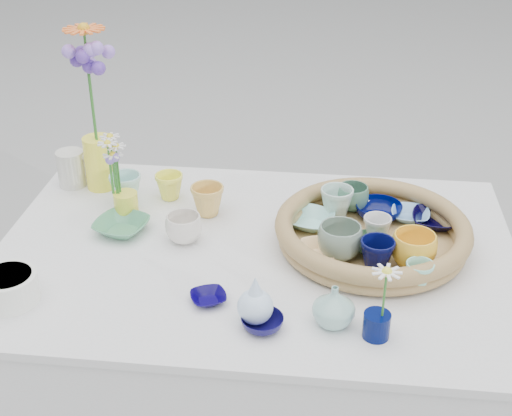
# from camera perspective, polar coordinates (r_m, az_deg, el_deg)

# --- Properties ---
(wicker_tray) EXTENTS (0.47, 0.47, 0.08)m
(wicker_tray) POSITION_cam_1_polar(r_m,az_deg,el_deg) (1.75, 9.28, -1.94)
(wicker_tray) COLOR brown
(wicker_tray) RESTS_ON display_table
(tray_ceramic_0) EXTENTS (0.14, 0.14, 0.04)m
(tray_ceramic_0) POSITION_cam_1_polar(r_m,az_deg,el_deg) (1.85, 9.78, -0.24)
(tray_ceramic_0) COLOR #000643
(tray_ceramic_0) RESTS_ON wicker_tray
(tray_ceramic_1) EXTENTS (0.13, 0.13, 0.03)m
(tray_ceramic_1) POSITION_cam_1_polar(r_m,az_deg,el_deg) (1.84, 14.15, -0.95)
(tray_ceramic_1) COLOR black
(tray_ceramic_1) RESTS_ON wicker_tray
(tray_ceramic_2) EXTENTS (0.11, 0.11, 0.08)m
(tray_ceramic_2) POSITION_cam_1_polar(r_m,az_deg,el_deg) (1.66, 12.50, -3.31)
(tray_ceramic_2) COLOR yellow
(tray_ceramic_2) RESTS_ON wicker_tray
(tray_ceramic_3) EXTENTS (0.12, 0.12, 0.03)m
(tray_ceramic_3) POSITION_cam_1_polar(r_m,az_deg,el_deg) (1.71, 9.23, -2.92)
(tray_ceramic_3) COLOR #4E7E57
(tray_ceramic_3) RESTS_ON wicker_tray
(tray_ceramic_4) EXTENTS (0.13, 0.13, 0.08)m
(tray_ceramic_4) POSITION_cam_1_polar(r_m,az_deg,el_deg) (1.66, 6.72, -2.68)
(tray_ceramic_4) COLOR gray
(tray_ceramic_4) RESTS_ON wicker_tray
(tray_ceramic_5) EXTENTS (0.16, 0.16, 0.03)m
(tray_ceramic_5) POSITION_cam_1_polar(r_m,az_deg,el_deg) (1.79, 4.26, -0.98)
(tray_ceramic_5) COLOR #99E3DE
(tray_ceramic_5) RESTS_ON wicker_tray
(tray_ceramic_6) EXTENTS (0.09, 0.09, 0.08)m
(tray_ceramic_6) POSITION_cam_1_polar(r_m,az_deg,el_deg) (1.83, 6.47, 0.43)
(tray_ceramic_6) COLOR #AFD1C5
(tray_ceramic_6) RESTS_ON wicker_tray
(tray_ceramic_7) EXTENTS (0.08, 0.08, 0.06)m
(tray_ceramic_7) POSITION_cam_1_polar(r_m,az_deg,el_deg) (1.74, 9.64, -1.65)
(tray_ceramic_7) COLOR silver
(tray_ceramic_7) RESTS_ON wicker_tray
(tray_ceramic_8) EXTENTS (0.10, 0.10, 0.02)m
(tray_ceramic_8) POSITION_cam_1_polar(r_m,az_deg,el_deg) (1.86, 12.24, -0.56)
(tray_ceramic_8) COLOR #86C5FE
(tray_ceramic_8) RESTS_ON wicker_tray
(tray_ceramic_9) EXTENTS (0.09, 0.09, 0.07)m
(tray_ceramic_9) POSITION_cam_1_polar(r_m,az_deg,el_deg) (1.63, 9.66, -3.69)
(tray_ceramic_9) COLOR #06093B
(tray_ceramic_9) RESTS_ON wicker_tray
(tray_ceramic_10) EXTENTS (0.12, 0.12, 0.03)m
(tray_ceramic_10) POSITION_cam_1_polar(r_m,az_deg,el_deg) (1.68, 5.27, -3.45)
(tray_ceramic_10) COLOR #FFCC88
(tray_ceramic_10) RESTS_ON wicker_tray
(tray_ceramic_11) EXTENTS (0.07, 0.07, 0.06)m
(tray_ceramic_11) POSITION_cam_1_polar(r_m,az_deg,el_deg) (1.60, 12.92, -5.19)
(tray_ceramic_11) COLOR #8FE1C3
(tray_ceramic_11) RESTS_ON wicker_tray
(tray_ceramic_12) EXTENTS (0.09, 0.09, 0.07)m
(tray_ceramic_12) POSITION_cam_1_polar(r_m,az_deg,el_deg) (1.87, 7.74, 0.83)
(tray_ceramic_12) COLOR #47735C
(tray_ceramic_12) RESTS_ON wicker_tray
(loose_ceramic_0) EXTENTS (0.08, 0.08, 0.07)m
(loose_ceramic_0) POSITION_cam_1_polar(r_m,az_deg,el_deg) (1.96, -6.94, 1.74)
(loose_ceramic_0) COLOR #FCFB4C
(loose_ceramic_0) RESTS_ON display_table
(loose_ceramic_1) EXTENTS (0.10, 0.10, 0.08)m
(loose_ceramic_1) POSITION_cam_1_polar(r_m,az_deg,el_deg) (1.86, -3.90, 0.61)
(loose_ceramic_1) COLOR #DBAD51
(loose_ceramic_1) RESTS_ON display_table
(loose_ceramic_2) EXTENTS (0.16, 0.16, 0.03)m
(loose_ceramic_2) POSITION_cam_1_polar(r_m,az_deg,el_deg) (1.82, -10.71, -1.46)
(loose_ceramic_2) COLOR #499166
(loose_ceramic_2) RESTS_ON display_table
(loose_ceramic_3) EXTENTS (0.12, 0.12, 0.07)m
(loose_ceramic_3) POSITION_cam_1_polar(r_m,az_deg,el_deg) (1.76, -5.80, -1.63)
(loose_ceramic_3) COLOR silver
(loose_ceramic_3) RESTS_ON display_table
(loose_ceramic_4) EXTENTS (0.10, 0.10, 0.02)m
(loose_ceramic_4) POSITION_cam_1_polar(r_m,az_deg,el_deg) (1.56, -3.83, -7.19)
(loose_ceramic_4) COLOR #070044
(loose_ceramic_4) RESTS_ON display_table
(loose_ceramic_5) EXTENTS (0.11, 0.11, 0.08)m
(loose_ceramic_5) POSITION_cam_1_polar(r_m,az_deg,el_deg) (1.95, -10.37, 1.56)
(loose_ceramic_5) COLOR #A7DED4
(loose_ceramic_5) RESTS_ON display_table
(loose_ceramic_6) EXTENTS (0.10, 0.10, 0.03)m
(loose_ceramic_6) POSITION_cam_1_polar(r_m,az_deg,el_deg) (1.48, 0.50, -9.16)
(loose_ceramic_6) COLOR #0F0B43
(loose_ceramic_6) RESTS_ON display_table
(fluted_bowl) EXTENTS (0.16, 0.16, 0.07)m
(fluted_bowl) POSITION_cam_1_polar(r_m,az_deg,el_deg) (1.63, -19.17, -6.04)
(fluted_bowl) COLOR white
(fluted_bowl) RESTS_ON display_table
(bud_vase_paleblue) EXTENTS (0.08, 0.08, 0.12)m
(bud_vase_paleblue) POSITION_cam_1_polar(r_m,az_deg,el_deg) (1.47, -0.06, -7.27)
(bud_vase_paleblue) COLOR #C3DFFF
(bud_vase_paleblue) RESTS_ON display_table
(bud_vase_seafoam) EXTENTS (0.11, 0.11, 0.09)m
(bud_vase_seafoam) POSITION_cam_1_polar(r_m,az_deg,el_deg) (1.48, 6.25, -7.79)
(bud_vase_seafoam) COLOR #8FC1B6
(bud_vase_seafoam) RESTS_ON display_table
(bud_vase_cobalt) EXTENTS (0.07, 0.07, 0.06)m
(bud_vase_cobalt) POSITION_cam_1_polar(r_m,az_deg,el_deg) (1.47, 9.61, -9.23)
(bud_vase_cobalt) COLOR #010B40
(bud_vase_cobalt) RESTS_ON display_table
(single_daisy) EXTENTS (0.09, 0.09, 0.12)m
(single_daisy) POSITION_cam_1_polar(r_m,az_deg,el_deg) (1.42, 10.24, -6.80)
(single_daisy) COLOR white
(single_daisy) RESTS_ON bud_vase_cobalt
(tall_vase_yellow) EXTENTS (0.09, 0.09, 0.15)m
(tall_vase_yellow) POSITION_cam_1_polar(r_m,az_deg,el_deg) (2.03, -12.42, 3.56)
(tall_vase_yellow) COLOR #FFF63C
(tall_vase_yellow) RESTS_ON display_table
(gerbera) EXTENTS (0.14, 0.14, 0.32)m
(gerbera) POSITION_cam_1_polar(r_m,az_deg,el_deg) (1.93, -13.10, 9.44)
(gerbera) COLOR orange
(gerbera) RESTS_ON tall_vase_yellow
(hydrangea) EXTENTS (0.09, 0.09, 0.32)m
(hydrangea) POSITION_cam_1_polar(r_m,az_deg,el_deg) (1.96, -13.03, 8.55)
(hydrangea) COLOR #5D37AB
(hydrangea) RESTS_ON tall_vase_yellow
(white_pitcher) EXTENTS (0.12, 0.09, 0.10)m
(white_pitcher) POSITION_cam_1_polar(r_m,az_deg,el_deg) (2.07, -14.56, 3.07)
(white_pitcher) COLOR silver
(white_pitcher) RESTS_ON display_table
(daisy_cup) EXTENTS (0.08, 0.08, 0.07)m
(daisy_cup) POSITION_cam_1_polar(r_m,az_deg,el_deg) (1.88, -10.35, 0.27)
(daisy_cup) COLOR yellow
(daisy_cup) RESTS_ON display_table
(daisy_posy) EXTENTS (0.10, 0.10, 0.16)m
(daisy_posy) POSITION_cam_1_polar(r_m,az_deg,el_deg) (1.85, -10.98, 3.49)
(daisy_posy) COLOR silver
(daisy_posy) RESTS_ON daisy_cup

